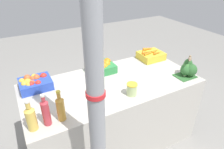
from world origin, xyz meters
TOP-DOWN VIEW (x-y plane):
  - ground_plane at (0.00, 0.00)m, footprint 10.00×10.00m
  - market_table at (0.00, 0.00)m, footprint 1.88×0.90m
  - support_pole at (-0.49, -0.70)m, footprint 0.12×0.12m
  - apple_crate at (-0.75, 0.29)m, footprint 0.31×0.26m
  - orange_crate at (0.01, 0.28)m, footprint 0.31×0.26m
  - carrot_crate at (0.74, 0.28)m, footprint 0.31×0.26m
  - broccoli_pile at (0.82, -0.28)m, footprint 0.22×0.19m
  - juice_bottle_golden at (-0.87, -0.31)m, footprint 0.08×0.08m
  - juice_bottle_ruby at (-0.75, -0.31)m, footprint 0.06×0.06m
  - juice_bottle_amber at (-0.64, -0.31)m, footprint 0.07×0.07m
  - pickle_jar at (0.06, -0.29)m, footprint 0.11×0.11m
  - sparrow_bird at (0.81, -0.28)m, footprint 0.11×0.10m

SIDE VIEW (x-z plane):
  - ground_plane at x=0.00m, z-range 0.00..0.00m
  - market_table at x=0.00m, z-range 0.00..0.86m
  - carrot_crate at x=0.74m, z-range 0.85..0.98m
  - apple_crate at x=-0.75m, z-range 0.85..0.98m
  - orange_crate at x=0.01m, z-range 0.85..0.99m
  - pickle_jar at x=0.06m, z-range 0.86..0.98m
  - broccoli_pile at x=0.82m, z-range 0.85..1.04m
  - juice_bottle_golden at x=-0.87m, z-range 0.83..1.10m
  - juice_bottle_amber at x=-0.64m, z-range 0.84..1.12m
  - juice_bottle_ruby at x=-0.75m, z-range 0.84..1.12m
  - sparrow_bird at x=0.81m, z-range 1.05..1.11m
  - support_pole at x=-0.49m, z-range 0.00..2.38m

